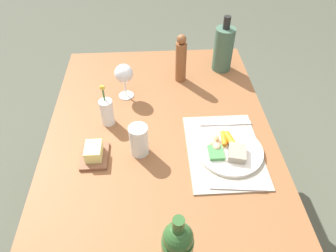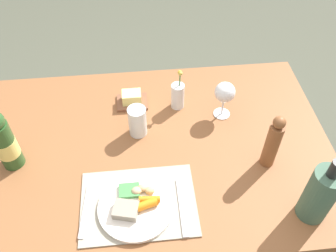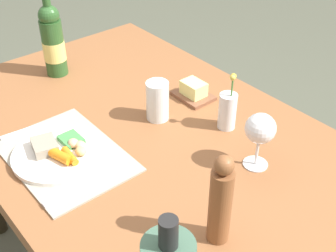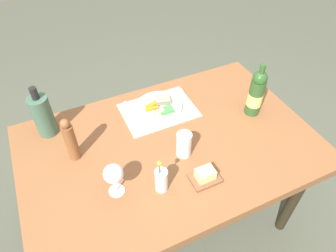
{
  "view_description": "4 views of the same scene",
  "coord_description": "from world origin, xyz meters",
  "px_view_note": "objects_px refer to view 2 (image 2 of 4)",
  "views": [
    {
      "loc": [
        -0.84,
        0.02,
        1.62
      ],
      "look_at": [
        -0.01,
        -0.03,
        0.82
      ],
      "focal_mm": 33.45,
      "sensor_mm": 36.0,
      "label": 1
    },
    {
      "loc": [
        -0.01,
        -0.87,
        1.8
      ],
      "look_at": [
        0.08,
        0.04,
        0.78
      ],
      "focal_mm": 38.42,
      "sensor_mm": 36.0,
      "label": 2
    },
    {
      "loc": [
        0.9,
        -0.65,
        1.52
      ],
      "look_at": [
        0.07,
        0.04,
        0.75
      ],
      "focal_mm": 48.02,
      "sensor_mm": 36.0,
      "label": 3
    },
    {
      "loc": [
        0.43,
        0.9,
        1.83
      ],
      "look_at": [
        -0.01,
        -0.05,
        0.79
      ],
      "focal_mm": 32.73,
      "sensor_mm": 36.0,
      "label": 4
    }
  ],
  "objects_px": {
    "dinner_plate": "(136,205)",
    "fork": "(85,211)",
    "wine_glass": "(225,93)",
    "wine_bottle": "(3,141)",
    "knife": "(182,207)",
    "pepper_mill": "(273,142)",
    "flower_vase": "(178,95)",
    "water_tumbler": "(138,123)",
    "butter_dish": "(132,99)",
    "dining_table": "(149,157)",
    "cooler_bottle": "(320,194)"
  },
  "relations": [
    {
      "from": "dinner_plate",
      "to": "fork",
      "type": "xyz_separation_m",
      "value": [
        -0.17,
        0.0,
        -0.01
      ]
    },
    {
      "from": "wine_glass",
      "to": "wine_bottle",
      "type": "xyz_separation_m",
      "value": [
        -0.82,
        -0.17,
        0.01
      ]
    },
    {
      "from": "knife",
      "to": "pepper_mill",
      "type": "distance_m",
      "value": 0.39
    },
    {
      "from": "flower_vase",
      "to": "dinner_plate",
      "type": "bearing_deg",
      "value": -112.81
    },
    {
      "from": "knife",
      "to": "flower_vase",
      "type": "xyz_separation_m",
      "value": [
        0.04,
        0.49,
        0.05
      ]
    },
    {
      "from": "water_tumbler",
      "to": "wine_bottle",
      "type": "relative_size",
      "value": 0.43
    },
    {
      "from": "butter_dish",
      "to": "water_tumbler",
      "type": "height_order",
      "value": "water_tumbler"
    },
    {
      "from": "dining_table",
      "to": "wine_glass",
      "type": "relative_size",
      "value": 8.58
    },
    {
      "from": "dinner_plate",
      "to": "water_tumbler",
      "type": "distance_m",
      "value": 0.34
    },
    {
      "from": "wine_glass",
      "to": "pepper_mill",
      "type": "bearing_deg",
      "value": -66.31
    },
    {
      "from": "dinner_plate",
      "to": "wine_bottle",
      "type": "bearing_deg",
      "value": 151.92
    },
    {
      "from": "dinner_plate",
      "to": "flower_vase",
      "type": "height_order",
      "value": "flower_vase"
    },
    {
      "from": "flower_vase",
      "to": "dining_table",
      "type": "bearing_deg",
      "value": -123.37
    },
    {
      "from": "water_tumbler",
      "to": "cooler_bottle",
      "type": "bearing_deg",
      "value": -36.92
    },
    {
      "from": "fork",
      "to": "dinner_plate",
      "type": "bearing_deg",
      "value": 5.94
    },
    {
      "from": "pepper_mill",
      "to": "cooler_bottle",
      "type": "height_order",
      "value": "cooler_bottle"
    },
    {
      "from": "pepper_mill",
      "to": "flower_vase",
      "type": "bearing_deg",
      "value": 131.66
    },
    {
      "from": "dining_table",
      "to": "wine_bottle",
      "type": "relative_size",
      "value": 4.71
    },
    {
      "from": "fork",
      "to": "pepper_mill",
      "type": "xyz_separation_m",
      "value": [
        0.66,
        0.14,
        0.11
      ]
    },
    {
      "from": "water_tumbler",
      "to": "butter_dish",
      "type": "bearing_deg",
      "value": 96.19
    },
    {
      "from": "fork",
      "to": "wine_bottle",
      "type": "height_order",
      "value": "wine_bottle"
    },
    {
      "from": "dinner_plate",
      "to": "cooler_bottle",
      "type": "relative_size",
      "value": 0.91
    },
    {
      "from": "dining_table",
      "to": "water_tumbler",
      "type": "relative_size",
      "value": 11.07
    },
    {
      "from": "flower_vase",
      "to": "pepper_mill",
      "type": "distance_m",
      "value": 0.45
    },
    {
      "from": "dining_table",
      "to": "dinner_plate",
      "type": "height_order",
      "value": "dinner_plate"
    },
    {
      "from": "knife",
      "to": "wine_bottle",
      "type": "relative_size",
      "value": 0.71
    },
    {
      "from": "dinner_plate",
      "to": "butter_dish",
      "type": "height_order",
      "value": "butter_dish"
    },
    {
      "from": "pepper_mill",
      "to": "wine_glass",
      "type": "bearing_deg",
      "value": 113.69
    },
    {
      "from": "fork",
      "to": "butter_dish",
      "type": "bearing_deg",
      "value": 77.14
    },
    {
      "from": "cooler_bottle",
      "to": "pepper_mill",
      "type": "bearing_deg",
      "value": 111.36
    },
    {
      "from": "flower_vase",
      "to": "pepper_mill",
      "type": "xyz_separation_m",
      "value": [
        0.29,
        -0.33,
        0.05
      ]
    },
    {
      "from": "butter_dish",
      "to": "wine_bottle",
      "type": "height_order",
      "value": "wine_bottle"
    },
    {
      "from": "fork",
      "to": "cooler_bottle",
      "type": "height_order",
      "value": "cooler_bottle"
    },
    {
      "from": "butter_dish",
      "to": "wine_glass",
      "type": "xyz_separation_m",
      "value": [
        0.37,
        -0.1,
        0.1
      ]
    },
    {
      "from": "butter_dish",
      "to": "cooler_bottle",
      "type": "distance_m",
      "value": 0.82
    },
    {
      "from": "cooler_bottle",
      "to": "wine_glass",
      "type": "bearing_deg",
      "value": 112.64
    },
    {
      "from": "butter_dish",
      "to": "flower_vase",
      "type": "height_order",
      "value": "flower_vase"
    },
    {
      "from": "dining_table",
      "to": "butter_dish",
      "type": "height_order",
      "value": "butter_dish"
    },
    {
      "from": "water_tumbler",
      "to": "cooler_bottle",
      "type": "distance_m",
      "value": 0.69
    },
    {
      "from": "flower_vase",
      "to": "wine_glass",
      "type": "relative_size",
      "value": 1.14
    },
    {
      "from": "dining_table",
      "to": "fork",
      "type": "height_order",
      "value": "fork"
    },
    {
      "from": "knife",
      "to": "cooler_bottle",
      "type": "xyz_separation_m",
      "value": [
        0.42,
        -0.06,
        0.11
      ]
    },
    {
      "from": "fork",
      "to": "wine_glass",
      "type": "bearing_deg",
      "value": 42.62
    },
    {
      "from": "knife",
      "to": "water_tumbler",
      "type": "bearing_deg",
      "value": 110.75
    },
    {
      "from": "dining_table",
      "to": "butter_dish",
      "type": "relative_size",
      "value": 10.94
    },
    {
      "from": "knife",
      "to": "wine_bottle",
      "type": "xyz_separation_m",
      "value": [
        -0.6,
        0.25,
        0.12
      ]
    },
    {
      "from": "water_tumbler",
      "to": "flower_vase",
      "type": "bearing_deg",
      "value": 37.38
    },
    {
      "from": "wine_bottle",
      "to": "cooler_bottle",
      "type": "bearing_deg",
      "value": -17.01
    },
    {
      "from": "dinner_plate",
      "to": "pepper_mill",
      "type": "xyz_separation_m",
      "value": [
        0.49,
        0.14,
        0.1
      ]
    },
    {
      "from": "fork",
      "to": "water_tumbler",
      "type": "distance_m",
      "value": 0.39
    }
  ]
}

